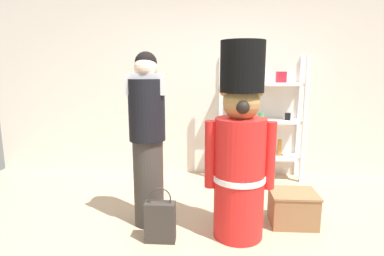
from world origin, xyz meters
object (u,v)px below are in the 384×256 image
Objects in this scene: merchandise_shelf at (261,119)px; display_crate at (293,208)px; teddy_bear_guard at (240,151)px; shopping_bag at (160,221)px; person_shopper at (147,138)px.

merchandise_shelf is 1.54m from display_crate.
merchandise_shelf is 0.96× the size of teddy_bear_guard.
shopping_bag is (-0.70, -0.15, -0.62)m from teddy_bear_guard.
merchandise_shelf is at bearing 95.78° from display_crate.
display_crate is (1.43, 0.08, -0.71)m from person_shopper.
merchandise_shelf is 1.01× the size of person_shopper.
merchandise_shelf is at bearing 75.34° from teddy_bear_guard.
display_crate is at bearing 24.37° from teddy_bear_guard.
merchandise_shelf is 2.21m from shopping_bag.
person_shopper reaches higher than shopping_bag.
person_shopper is at bearing 168.29° from teddy_bear_guard.
teddy_bear_guard reaches higher than person_shopper.
teddy_bear_guard is 0.89m from person_shopper.
person_shopper is 3.73× the size of display_crate.
merchandise_shelf is 1.94m from person_shopper.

